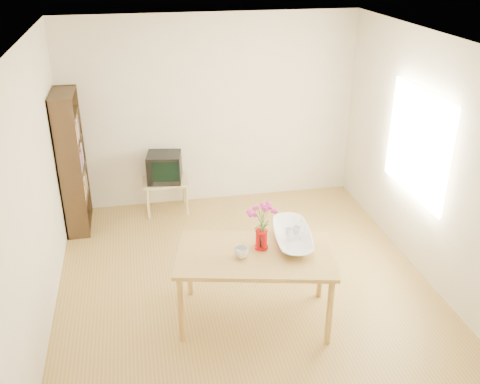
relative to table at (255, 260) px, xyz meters
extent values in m
plane|color=olive|center=(0.02, 0.53, -0.67)|extent=(4.50, 4.50, 0.00)
plane|color=white|center=(0.02, 0.53, 1.93)|extent=(4.50, 4.50, 0.00)
plane|color=beige|center=(0.02, 2.78, 0.63)|extent=(4.00, 0.00, 4.00)
plane|color=beige|center=(0.02, -1.72, 0.63)|extent=(4.00, 0.00, 4.00)
plane|color=beige|center=(-1.98, 0.53, 0.63)|extent=(0.00, 4.50, 4.50)
plane|color=beige|center=(2.02, 0.53, 0.63)|extent=(0.00, 4.50, 4.50)
plane|color=white|center=(2.00, 0.83, 0.73)|extent=(0.00, 1.30, 1.30)
cube|color=#A77C39|center=(0.00, 0.00, 0.06)|extent=(1.63, 1.15, 0.04)
cylinder|color=#A77C39|center=(-0.74, -0.20, -0.32)|extent=(0.06, 0.06, 0.71)
cylinder|color=#A77C39|center=(0.58, -0.51, -0.32)|extent=(0.06, 0.06, 0.71)
cylinder|color=#A77C39|center=(-0.58, 0.51, -0.32)|extent=(0.06, 0.06, 0.71)
cylinder|color=#A77C39|center=(0.74, 0.20, -0.32)|extent=(0.06, 0.06, 0.71)
cube|color=tan|center=(-0.68, 2.50, -0.23)|extent=(0.60, 0.45, 0.03)
cylinder|color=tan|center=(-0.94, 2.31, -0.46)|extent=(0.04, 0.04, 0.43)
cylinder|color=tan|center=(-0.42, 2.31, -0.46)|extent=(0.04, 0.04, 0.43)
cylinder|color=tan|center=(-0.94, 2.68, -0.46)|extent=(0.04, 0.04, 0.43)
cylinder|color=tan|center=(-0.42, 2.68, -0.46)|extent=(0.04, 0.04, 0.43)
cube|color=black|center=(-1.83, 1.94, 0.23)|extent=(0.28, 0.02, 1.80)
cube|color=black|center=(-1.83, 2.62, 0.23)|extent=(0.28, 0.03, 1.80)
cube|color=black|center=(-1.97, 2.28, 0.23)|extent=(0.02, 0.70, 1.80)
cube|color=black|center=(-1.83, 2.28, -0.63)|extent=(0.27, 0.65, 0.02)
cube|color=black|center=(-1.83, 2.28, -0.27)|extent=(0.27, 0.65, 0.02)
cube|color=black|center=(-1.83, 2.28, 0.11)|extent=(0.27, 0.65, 0.02)
cube|color=black|center=(-1.83, 2.28, 0.49)|extent=(0.27, 0.65, 0.02)
cube|color=black|center=(-1.83, 2.28, 0.85)|extent=(0.27, 0.65, 0.02)
cube|color=black|center=(-1.83, 2.28, 1.11)|extent=(0.27, 0.65, 0.02)
cylinder|color=red|center=(0.07, 0.08, 0.17)|extent=(0.11, 0.11, 0.18)
cylinder|color=red|center=(0.07, 0.08, 0.09)|extent=(0.13, 0.13, 0.02)
cylinder|color=red|center=(0.07, 0.08, 0.27)|extent=(0.12, 0.12, 0.01)
cone|color=red|center=(0.09, 0.03, 0.24)|extent=(0.06, 0.08, 0.06)
torus|color=black|center=(0.05, 0.15, 0.18)|extent=(0.04, 0.10, 0.10)
imported|color=white|center=(-0.15, -0.04, 0.13)|extent=(0.13, 0.13, 0.10)
imported|color=white|center=(0.41, 0.17, 0.33)|extent=(0.60, 0.60, 0.50)
imported|color=white|center=(0.37, 0.17, 0.28)|extent=(0.10, 0.10, 0.07)
imported|color=white|center=(0.45, 0.19, 0.28)|extent=(0.09, 0.09, 0.07)
cube|color=black|center=(-0.68, 2.50, -0.02)|extent=(0.50, 0.47, 0.38)
cube|color=black|center=(-0.68, 2.57, 0.00)|extent=(0.34, 0.27, 0.27)
cube|color=black|center=(-0.68, 2.29, 0.00)|extent=(0.34, 0.07, 0.27)
camera|label=1|loc=(-0.99, -4.18, 2.77)|focal=40.00mm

